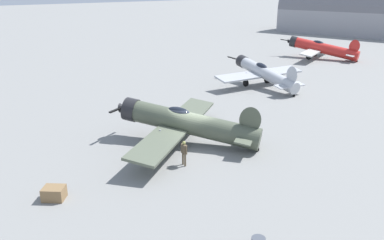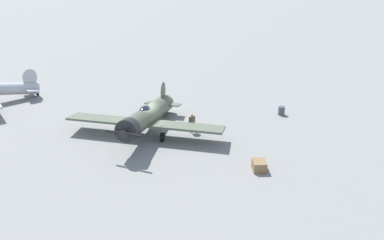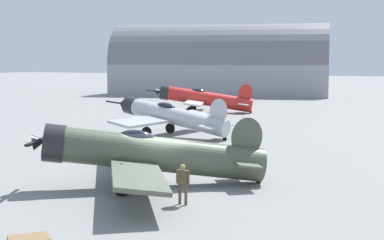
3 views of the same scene
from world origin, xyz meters
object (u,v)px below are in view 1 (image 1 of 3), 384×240
Objects in this scene: airplane_foreground at (185,123)px; equipment_crate at (54,193)px; airplane_mid_apron at (264,73)px; airplane_far_line at (321,48)px; ground_crew_mechanic at (184,151)px.

airplane_foreground is 10.63m from equipment_crate.
airplane_mid_apron is 28.82m from equipment_crate.
airplane_mid_apron is at bearing -99.62° from airplane_foreground.
equipment_crate is at bearing 88.59° from airplane_far_line.
airplane_far_line is at bearing -103.22° from airplane_foreground.
equipment_crate is (18.38, -46.10, -1.24)m from airplane_far_line.
airplane_far_line is 49.64m from equipment_crate.
airplane_far_line is 7.94× the size of equipment_crate.
airplane_mid_apron is 6.74× the size of ground_crew_mechanic.
equipment_crate is at bearing 117.07° from airplane_mid_apron.
ground_crew_mechanic is at bearing 93.34° from airplane_far_line.
airplane_far_line reaches higher than equipment_crate.
airplane_mid_apron is 21.87m from ground_crew_mechanic.
airplane_far_line is (-15.84, 35.84, 0.07)m from airplane_foreground.
airplane_far_line reaches higher than airplane_mid_apron.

